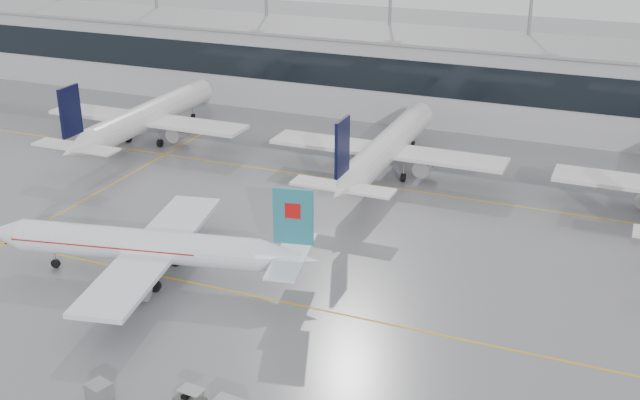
% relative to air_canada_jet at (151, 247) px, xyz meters
% --- Properties ---
extents(ground, '(320.00, 320.00, 0.00)m').
position_rel_air_canada_jet_xyz_m(ground, '(11.84, 0.37, -3.12)').
color(ground, slate).
rests_on(ground, ground).
extents(taxi_line_main, '(120.00, 0.25, 0.01)m').
position_rel_air_canada_jet_xyz_m(taxi_line_main, '(11.84, 0.37, -3.12)').
color(taxi_line_main, gold).
rests_on(taxi_line_main, ground).
extents(taxi_line_north, '(120.00, 0.25, 0.01)m').
position_rel_air_canada_jet_xyz_m(taxi_line_north, '(11.84, 30.37, -3.12)').
color(taxi_line_north, gold).
rests_on(taxi_line_north, ground).
extents(taxi_line_cross, '(0.25, 60.00, 0.01)m').
position_rel_air_canada_jet_xyz_m(taxi_line_cross, '(-18.16, 15.37, -3.12)').
color(taxi_line_cross, gold).
rests_on(taxi_line_cross, ground).
extents(terminal, '(180.00, 15.00, 12.00)m').
position_rel_air_canada_jet_xyz_m(terminal, '(11.84, 62.37, 2.88)').
color(terminal, '#AAAAAE').
rests_on(terminal, ground).
extents(terminal_glass, '(180.00, 0.20, 5.00)m').
position_rel_air_canada_jet_xyz_m(terminal_glass, '(11.84, 54.82, 4.38)').
color(terminal_glass, black).
rests_on(terminal_glass, ground).
extents(terminal_roof, '(182.00, 16.00, 0.40)m').
position_rel_air_canada_jet_xyz_m(terminal_roof, '(11.84, 62.37, 9.08)').
color(terminal_roof, gray).
rests_on(terminal_roof, ground).
extents(light_masts, '(156.40, 1.00, 22.60)m').
position_rel_air_canada_jet_xyz_m(light_masts, '(11.84, 68.37, 10.22)').
color(light_masts, gray).
rests_on(light_masts, ground).
extents(air_canada_jet, '(32.93, 25.81, 10.01)m').
position_rel_air_canada_jet_xyz_m(air_canada_jet, '(0.00, 0.00, 0.00)').
color(air_canada_jet, white).
rests_on(air_canada_jet, ground).
extents(parked_jet_b, '(29.64, 36.96, 11.72)m').
position_rel_air_canada_jet_xyz_m(parked_jet_b, '(-23.16, 34.06, 0.59)').
color(parked_jet_b, white).
rests_on(parked_jet_b, ground).
extents(parked_jet_c, '(29.64, 36.96, 11.72)m').
position_rel_air_canada_jet_xyz_m(parked_jet_c, '(11.84, 34.06, 0.59)').
color(parked_jet_c, white).
rests_on(parked_jet_c, ground).
extents(gse_unit, '(1.92, 1.85, 1.57)m').
position_rel_air_canada_jet_xyz_m(gse_unit, '(7.09, -17.77, -2.34)').
color(gse_unit, slate).
rests_on(gse_unit, ground).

